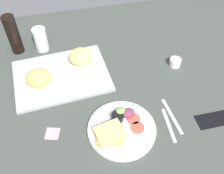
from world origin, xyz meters
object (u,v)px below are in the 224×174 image
Objects in this scene: serving_tray at (62,76)px; bread_plate_far at (80,59)px; espresso_cup at (175,62)px; bread_plate_near at (39,81)px; plate_with_salad at (120,128)px; drinking_glass at (41,39)px; soda_bottle at (13,35)px; knife at (172,116)px; fork at (169,125)px; sticky_note at (52,134)px; cell_phone at (213,120)px.

serving_tray is 12.35cm from bread_plate_far.
bread_plate_near is at bearing -179.59° from espresso_cup.
drinking_glass is at bearing 115.68° from plate_with_salad.
soda_bottle reaches higher than bread_plate_far.
soda_bottle reaches higher than knife.
soda_bottle is (-20.62, 24.82, 9.91)cm from serving_tray.
fork is at bearing -54.35° from bread_plate_far.
plate_with_salad reaches higher than fork.
knife is (23.66, 1.59, -1.47)cm from plate_with_salad.
fork is 3.04× the size of sticky_note.
knife is (64.84, -58.71, -10.46)cm from soda_bottle.
plate_with_salad is at bearing -59.91° from serving_tray.
espresso_cup is (67.16, 0.48, -3.17)cm from bread_plate_near.
knife is (3.00, 4.00, 0.00)cm from fork.
drinking_glass is at bearing 137.51° from cell_phone.
cell_phone is (81.25, -64.51, -10.31)cm from soda_bottle.
espresso_cup reaches higher than cell_phone.
drinking_glass is at bearing 37.36° from knife.
sticky_note is at bearing -102.81° from serving_tray.
bread_plate_far is at bearing -32.49° from soda_bottle.
knife is (-12.85, -29.39, -1.75)cm from espresso_cup.
bread_plate_near reaches higher than serving_tray.
drinking_glass is at bearing 156.75° from espresso_cup.
drinking_glass is 54.71cm from sticky_note.
bread_plate_far is 53.07cm from fork.
espresso_cup is (77.69, -29.32, -8.71)cm from soda_bottle.
drinking_glass is (-7.73, 23.34, 5.68)cm from serving_tray.
soda_bottle reaches higher than sticky_note.
knife is at bearing -47.77° from drinking_glass.
plate_with_salad is 73.57cm from soda_bottle.
soda_bottle is 1.26× the size of fork.
bread_plate_far reaches higher than fork.
cell_phone is (60.63, -39.68, -0.40)cm from serving_tray.
fork is (-15.85, -33.39, -1.75)cm from espresso_cup.
soda_bottle is at bearing 42.97° from knife.
serving_tray is 41.01cm from plate_with_salad.
sticky_note is at bearing 172.87° from cell_phone.
bread_plate_near is at bearing 135.14° from plate_with_salad.
serving_tray reaches higher than cell_phone.
drinking_glass is (-18.14, 18.29, 1.39)cm from bread_plate_far.
cell_phone reaches higher than knife.
knife is at bearing -37.47° from serving_tray.
bread_plate_far is 1.25× the size of fork.
espresso_cup is 1.00× the size of sticky_note.
cell_phone is at bearing -92.27° from fork.
serving_tray is 2.37× the size of knife.
cell_phone is (40.07, -4.21, -1.32)cm from plate_with_salad.
sticky_note is at bearing -76.32° from soda_bottle.
fork is (61.84, -62.71, -10.46)cm from soda_bottle.
plate_with_salad is at bearing 88.96° from knife.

